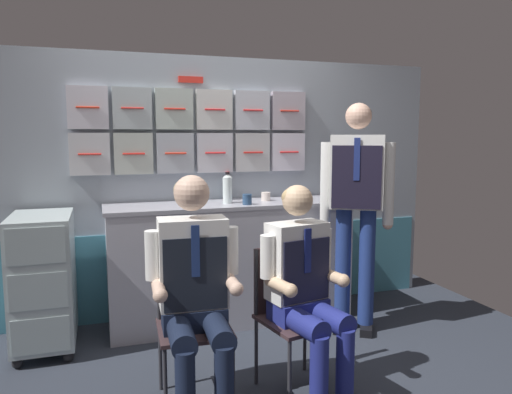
{
  "coord_description": "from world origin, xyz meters",
  "views": [
    {
      "loc": [
        -0.84,
        -2.62,
        1.5
      ],
      "look_at": [
        0.1,
        0.25,
        1.12
      ],
      "focal_mm": 34.0,
      "sensor_mm": 36.0,
      "label": 1
    }
  ],
  "objects_px": {
    "service_trolley": "(44,278)",
    "folding_chair_left": "(192,308)",
    "folding_chair_center": "(289,301)",
    "coffee_cup_spare": "(301,194)",
    "crew_member_left": "(195,283)",
    "crew_member_center": "(305,284)",
    "water_bottle_short": "(227,189)",
    "crew_member_standing": "(357,196)"
  },
  "relations": [
    {
      "from": "service_trolley",
      "to": "folding_chair_left",
      "type": "xyz_separation_m",
      "value": [
        0.88,
        -0.92,
        0.0
      ]
    },
    {
      "from": "service_trolley",
      "to": "folding_chair_center",
      "type": "height_order",
      "value": "service_trolley"
    },
    {
      "from": "folding_chair_left",
      "to": "coffee_cup_spare",
      "type": "bearing_deg",
      "value": 43.79
    },
    {
      "from": "service_trolley",
      "to": "crew_member_left",
      "type": "relative_size",
      "value": 0.74
    },
    {
      "from": "crew_member_center",
      "to": "coffee_cup_spare",
      "type": "xyz_separation_m",
      "value": [
        0.54,
        1.33,
        0.35
      ]
    },
    {
      "from": "crew_member_left",
      "to": "coffee_cup_spare",
      "type": "height_order",
      "value": "crew_member_left"
    },
    {
      "from": "water_bottle_short",
      "to": "crew_member_left",
      "type": "bearing_deg",
      "value": -112.72
    },
    {
      "from": "crew_member_left",
      "to": "water_bottle_short",
      "type": "height_order",
      "value": "crew_member_left"
    },
    {
      "from": "folding_chair_left",
      "to": "water_bottle_short",
      "type": "height_order",
      "value": "water_bottle_short"
    },
    {
      "from": "folding_chair_left",
      "to": "crew_member_left",
      "type": "xyz_separation_m",
      "value": [
        -0.01,
        -0.16,
        0.2
      ]
    },
    {
      "from": "service_trolley",
      "to": "crew_member_center",
      "type": "distance_m",
      "value": 1.88
    },
    {
      "from": "folding_chair_center",
      "to": "crew_member_standing",
      "type": "relative_size",
      "value": 0.48
    },
    {
      "from": "crew_member_left",
      "to": "crew_member_center",
      "type": "relative_size",
      "value": 1.05
    },
    {
      "from": "crew_member_center",
      "to": "crew_member_left",
      "type": "bearing_deg",
      "value": 173.87
    },
    {
      "from": "crew_member_center",
      "to": "folding_chair_center",
      "type": "bearing_deg",
      "value": 101.79
    },
    {
      "from": "crew_member_center",
      "to": "coffee_cup_spare",
      "type": "bearing_deg",
      "value": 67.82
    },
    {
      "from": "crew_member_left",
      "to": "folding_chair_center",
      "type": "height_order",
      "value": "crew_member_left"
    },
    {
      "from": "coffee_cup_spare",
      "to": "crew_member_standing",
      "type": "bearing_deg",
      "value": -69.49
    },
    {
      "from": "folding_chair_center",
      "to": "folding_chair_left",
      "type": "bearing_deg",
      "value": 173.62
    },
    {
      "from": "crew_member_left",
      "to": "water_bottle_short",
      "type": "xyz_separation_m",
      "value": [
        0.49,
        1.17,
        0.38
      ]
    },
    {
      "from": "crew_member_left",
      "to": "crew_member_center",
      "type": "height_order",
      "value": "crew_member_left"
    },
    {
      "from": "folding_chair_center",
      "to": "crew_member_center",
      "type": "relative_size",
      "value": 0.68
    },
    {
      "from": "folding_chair_center",
      "to": "crew_member_standing",
      "type": "bearing_deg",
      "value": 37.53
    },
    {
      "from": "crew_member_left",
      "to": "coffee_cup_spare",
      "type": "bearing_deg",
      "value": 47.4
    },
    {
      "from": "folding_chair_left",
      "to": "crew_member_center",
      "type": "relative_size",
      "value": 0.68
    },
    {
      "from": "folding_chair_left",
      "to": "service_trolley",
      "type": "bearing_deg",
      "value": 133.5
    },
    {
      "from": "crew_member_center",
      "to": "water_bottle_short",
      "type": "xyz_separation_m",
      "value": [
        -0.13,
        1.24,
        0.42
      ]
    },
    {
      "from": "crew_member_left",
      "to": "coffee_cup_spare",
      "type": "distance_m",
      "value": 1.74
    },
    {
      "from": "crew_member_standing",
      "to": "folding_chair_left",
      "type": "bearing_deg",
      "value": -158.43
    },
    {
      "from": "service_trolley",
      "to": "folding_chair_left",
      "type": "distance_m",
      "value": 1.27
    },
    {
      "from": "folding_chair_center",
      "to": "water_bottle_short",
      "type": "distance_m",
      "value": 1.23
    },
    {
      "from": "folding_chair_left",
      "to": "crew_member_standing",
      "type": "xyz_separation_m",
      "value": [
        1.36,
        0.54,
        0.54
      ]
    },
    {
      "from": "service_trolley",
      "to": "water_bottle_short",
      "type": "bearing_deg",
      "value": 3.96
    },
    {
      "from": "folding_chair_center",
      "to": "water_bottle_short",
      "type": "height_order",
      "value": "water_bottle_short"
    },
    {
      "from": "folding_chair_center",
      "to": "crew_member_standing",
      "type": "height_order",
      "value": "crew_member_standing"
    },
    {
      "from": "folding_chair_left",
      "to": "water_bottle_short",
      "type": "bearing_deg",
      "value": 64.56
    },
    {
      "from": "service_trolley",
      "to": "coffee_cup_spare",
      "type": "relative_size",
      "value": 12.06
    },
    {
      "from": "water_bottle_short",
      "to": "folding_chair_center",
      "type": "bearing_deg",
      "value": -85.02
    },
    {
      "from": "crew_member_standing",
      "to": "water_bottle_short",
      "type": "relative_size",
      "value": 7.04
    },
    {
      "from": "folding_chair_left",
      "to": "crew_member_center",
      "type": "distance_m",
      "value": 0.67
    },
    {
      "from": "coffee_cup_spare",
      "to": "crew_member_center",
      "type": "bearing_deg",
      "value": -112.18
    },
    {
      "from": "crew_member_left",
      "to": "crew_member_center",
      "type": "distance_m",
      "value": 0.62
    }
  ]
}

